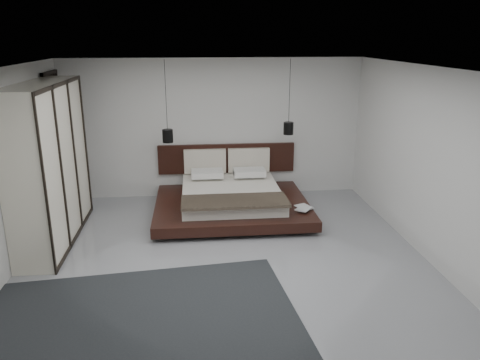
{
  "coord_description": "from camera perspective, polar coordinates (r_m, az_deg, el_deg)",
  "views": [
    {
      "loc": [
        -0.42,
        -6.37,
        3.21
      ],
      "look_at": [
        0.35,
        1.2,
        0.85
      ],
      "focal_mm": 35.0,
      "sensor_mm": 36.0,
      "label": 1
    }
  ],
  "objects": [
    {
      "name": "book_lower",
      "position": [
        8.37,
        7.17,
        -3.45
      ],
      "size": [
        0.33,
        0.37,
        0.03
      ],
      "primitive_type": "imported",
      "rotation": [
        0.0,
        0.0,
        0.39
      ],
      "color": "#99724C",
      "rests_on": "bed"
    },
    {
      "name": "lattice_screen",
      "position": [
        9.38,
        -21.4,
        4.27
      ],
      "size": [
        0.05,
        0.9,
        2.6
      ],
      "primitive_type": "cube",
      "color": "black",
      "rests_on": "floor"
    },
    {
      "name": "ceiling",
      "position": [
        6.4,
        -2.1,
        13.53
      ],
      "size": [
        6.0,
        6.0,
        0.0
      ],
      "primitive_type": "plane",
      "rotation": [
        3.14,
        0.0,
        0.0
      ],
      "color": "white",
      "rests_on": "wall_back"
    },
    {
      "name": "rug",
      "position": [
        5.72,
        -12.93,
        -17.35
      ],
      "size": [
        4.12,
        3.13,
        0.02
      ],
      "primitive_type": "cube",
      "rotation": [
        0.0,
        0.0,
        0.1
      ],
      "color": "black",
      "rests_on": "floor"
    },
    {
      "name": "wall_right",
      "position": [
        7.46,
        21.7,
        1.93
      ],
      "size": [
        0.0,
        6.0,
        6.0
      ],
      "primitive_type": "plane",
      "rotation": [
        1.57,
        0.0,
        -1.57
      ],
      "color": "silver",
      "rests_on": "floor"
    },
    {
      "name": "wall_back",
      "position": [
        9.56,
        -3.22,
        6.27
      ],
      "size": [
        6.0,
        0.0,
        6.0
      ],
      "primitive_type": "plane",
      "rotation": [
        1.57,
        0.0,
        0.0
      ],
      "color": "silver",
      "rests_on": "floor"
    },
    {
      "name": "wall_left",
      "position": [
        7.11,
        -26.86,
        0.57
      ],
      "size": [
        0.0,
        6.0,
        6.0
      ],
      "primitive_type": "plane",
      "rotation": [
        1.57,
        0.0,
        1.57
      ],
      "color": "silver",
      "rests_on": "floor"
    },
    {
      "name": "wall_front",
      "position": [
        3.85,
        1.14,
        -10.82
      ],
      "size": [
        6.0,
        0.0,
        6.0
      ],
      "primitive_type": "plane",
      "rotation": [
        -1.57,
        0.0,
        0.0
      ],
      "color": "silver",
      "rests_on": "floor"
    },
    {
      "name": "bed",
      "position": [
        8.81,
        -1.1,
        -2.16
      ],
      "size": [
        2.8,
        2.4,
        1.08
      ],
      "color": "black",
      "rests_on": "floor"
    },
    {
      "name": "pendant_right",
      "position": [
        9.08,
        5.93,
        6.3
      ],
      "size": [
        0.19,
        0.19,
        1.41
      ],
      "color": "black",
      "rests_on": "ceiling"
    },
    {
      "name": "wardrobe",
      "position": [
        7.96,
        -22.26,
        1.8
      ],
      "size": [
        0.61,
        2.59,
        2.54
      ],
      "color": "silver",
      "rests_on": "floor"
    },
    {
      "name": "pendant_left",
      "position": [
        8.92,
        -8.81,
        5.35
      ],
      "size": [
        0.2,
        0.2,
        1.52
      ],
      "color": "black",
      "rests_on": "ceiling"
    },
    {
      "name": "floor",
      "position": [
        7.15,
        -1.86,
        -9.47
      ],
      "size": [
        6.0,
        6.0,
        0.0
      ],
      "primitive_type": "plane",
      "color": "gray",
      "rests_on": "ground"
    },
    {
      "name": "book_upper",
      "position": [
        8.33,
        7.09,
        -3.36
      ],
      "size": [
        0.36,
        0.37,
        0.02
      ],
      "primitive_type": "imported",
      "rotation": [
        0.0,
        0.0,
        -0.67
      ],
      "color": "#99724C",
      "rests_on": "book_lower"
    }
  ]
}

